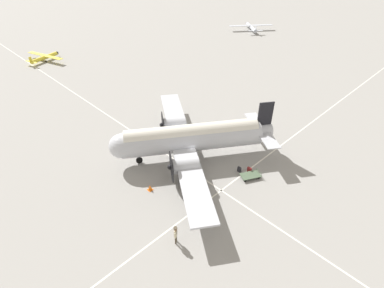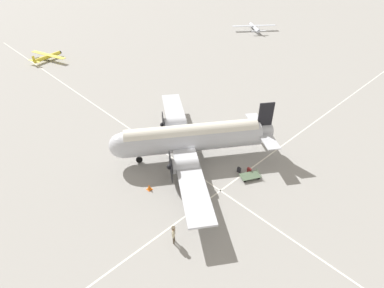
{
  "view_description": "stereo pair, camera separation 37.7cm",
  "coord_description": "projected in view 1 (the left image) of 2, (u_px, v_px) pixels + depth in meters",
  "views": [
    {
      "loc": [
        -18.76,
        18.45,
        20.41
      ],
      "look_at": [
        0.0,
        0.0,
        1.75
      ],
      "focal_mm": 28.0,
      "sensor_mm": 36.0,
      "label": 1
    },
    {
      "loc": [
        -19.03,
        18.18,
        20.41
      ],
      "look_at": [
        0.0,
        0.0,
        1.75
      ],
      "focal_mm": 28.0,
      "sensor_mm": 36.0,
      "label": 2
    }
  ],
  "objects": [
    {
      "name": "airliner_main",
      "position": [
        188.0,
        138.0,
        31.7
      ],
      "size": [
        20.31,
        17.37,
        6.02
      ],
      "rotation": [
        0.0,
        0.0,
        0.98
      ],
      "color": "silver",
      "rests_on": "ground_plane"
    },
    {
      "name": "light_aircraft_distant",
      "position": [
        251.0,
        27.0,
        75.61
      ],
      "size": [
        8.31,
        9.43,
        2.1
      ],
      "rotation": [
        0.0,
        0.0,
        5.63
      ],
      "color": "#B7BCC6",
      "rests_on": "ground_plane"
    },
    {
      "name": "apron_line_northsouth",
      "position": [
        232.0,
        182.0,
        29.92
      ],
      "size": [
        0.16,
        120.0,
        0.01
      ],
      "color": "silver",
      "rests_on": "ground_plane"
    },
    {
      "name": "apron_line_eastwest",
      "position": [
        181.0,
        164.0,
        32.3
      ],
      "size": [
        120.0,
        0.16,
        0.01
      ],
      "color": "silver",
      "rests_on": "ground_plane"
    },
    {
      "name": "suitcase_upright_spare",
      "position": [
        249.0,
        170.0,
        31.01
      ],
      "size": [
        0.47,
        0.17,
        0.62
      ],
      "color": "maroon",
      "rests_on": "ground_plane"
    },
    {
      "name": "traffic_cone",
      "position": [
        150.0,
        188.0,
        28.85
      ],
      "size": [
        0.47,
        0.47,
        0.62
      ],
      "color": "orange",
      "rests_on": "ground_plane"
    },
    {
      "name": "baggage_cart",
      "position": [
        251.0,
        175.0,
        30.34
      ],
      "size": [
        1.92,
        2.28,
        0.56
      ],
      "rotation": [
        0.0,
        0.0,
        1.09
      ],
      "color": "#4C6047",
      "rests_on": "ground_plane"
    },
    {
      "name": "ground_plane",
      "position": [
        192.0,
        157.0,
        33.27
      ],
      "size": [
        300.0,
        300.0,
        0.0
      ],
      "primitive_type": "plane",
      "color": "gray"
    },
    {
      "name": "crew_foreground",
      "position": [
        176.0,
        233.0,
        23.45
      ],
      "size": [
        0.42,
        0.51,
        1.81
      ],
      "rotation": [
        0.0,
        0.0,
        2.21
      ],
      "color": "#473D2D",
      "rests_on": "ground_plane"
    },
    {
      "name": "light_aircraft_taxiing",
      "position": [
        45.0,
        57.0,
        57.62
      ],
      "size": [
        8.65,
        6.61,
        1.74
      ],
      "rotation": [
        0.0,
        0.0,
        5.01
      ],
      "color": "yellow",
      "rests_on": "ground_plane"
    },
    {
      "name": "suitcase_near_door",
      "position": [
        239.0,
        169.0,
        31.04
      ],
      "size": [
        0.4,
        0.18,
        0.64
      ],
      "color": "#232328",
      "rests_on": "ground_plane"
    }
  ]
}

